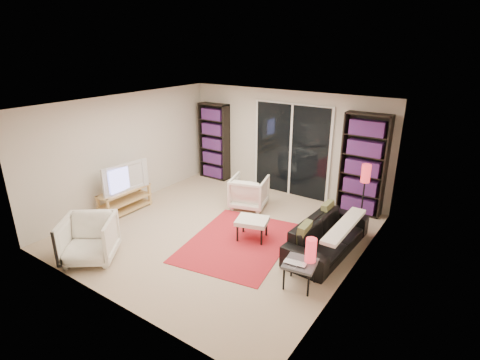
# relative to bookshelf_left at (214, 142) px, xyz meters

# --- Properties ---
(floor) EXTENTS (5.00, 5.00, 0.00)m
(floor) POSITION_rel_bookshelf_left_xyz_m (1.95, -2.33, -0.98)
(floor) COLOR beige
(floor) RESTS_ON ground
(wall_back) EXTENTS (5.00, 0.02, 2.40)m
(wall_back) POSITION_rel_bookshelf_left_xyz_m (1.95, 0.17, 0.22)
(wall_back) COLOR beige
(wall_back) RESTS_ON ground
(wall_front) EXTENTS (5.00, 0.02, 2.40)m
(wall_front) POSITION_rel_bookshelf_left_xyz_m (1.95, -4.83, 0.22)
(wall_front) COLOR beige
(wall_front) RESTS_ON ground
(wall_left) EXTENTS (0.02, 5.00, 2.40)m
(wall_left) POSITION_rel_bookshelf_left_xyz_m (-0.55, -2.33, 0.22)
(wall_left) COLOR beige
(wall_left) RESTS_ON ground
(wall_right) EXTENTS (0.02, 5.00, 2.40)m
(wall_right) POSITION_rel_bookshelf_left_xyz_m (4.45, -2.33, 0.22)
(wall_right) COLOR beige
(wall_right) RESTS_ON ground
(ceiling) EXTENTS (5.00, 5.00, 0.02)m
(ceiling) POSITION_rel_bookshelf_left_xyz_m (1.95, -2.33, 1.42)
(ceiling) COLOR white
(ceiling) RESTS_ON wall_back
(sliding_door) EXTENTS (1.92, 0.08, 2.16)m
(sliding_door) POSITION_rel_bookshelf_left_xyz_m (2.15, 0.13, 0.07)
(sliding_door) COLOR white
(sliding_door) RESTS_ON ground
(bookshelf_left) EXTENTS (0.80, 0.30, 1.95)m
(bookshelf_left) POSITION_rel_bookshelf_left_xyz_m (0.00, 0.00, 0.00)
(bookshelf_left) COLOR black
(bookshelf_left) RESTS_ON ground
(bookshelf_right) EXTENTS (0.90, 0.30, 2.10)m
(bookshelf_right) POSITION_rel_bookshelf_left_xyz_m (3.85, -0.00, 0.07)
(bookshelf_right) COLOR black
(bookshelf_right) RESTS_ON ground
(tv_stand) EXTENTS (0.37, 1.16, 0.50)m
(tv_stand) POSITION_rel_bookshelf_left_xyz_m (-0.24, -2.77, -0.71)
(tv_stand) COLOR #DEBA80
(tv_stand) RESTS_ON floor
(tv) EXTENTS (0.27, 1.04, 0.59)m
(tv) POSITION_rel_bookshelf_left_xyz_m (-0.22, -2.77, -0.18)
(tv) COLOR black
(tv) RESTS_ON tv_stand
(rug) EXTENTS (2.03, 2.51, 0.01)m
(rug) POSITION_rel_bookshelf_left_xyz_m (2.48, -2.49, -0.97)
(rug) COLOR red
(rug) RESTS_ON floor
(sofa) EXTENTS (0.85, 1.97, 0.57)m
(sofa) POSITION_rel_bookshelf_left_xyz_m (3.90, -1.86, -0.69)
(sofa) COLOR black
(sofa) RESTS_ON floor
(armchair_back) EXTENTS (0.92, 0.94, 0.69)m
(armchair_back) POSITION_rel_bookshelf_left_xyz_m (1.79, -1.08, -0.63)
(armchair_back) COLOR white
(armchair_back) RESTS_ON floor
(armchair_front) EXTENTS (1.14, 1.14, 0.75)m
(armchair_front) POSITION_rel_bookshelf_left_xyz_m (0.78, -4.33, -0.60)
(armchair_front) COLOR white
(armchair_front) RESTS_ON floor
(ottoman) EXTENTS (0.67, 0.60, 0.40)m
(ottoman) POSITION_rel_bookshelf_left_xyz_m (2.61, -2.24, -0.63)
(ottoman) COLOR white
(ottoman) RESTS_ON floor
(side_table) EXTENTS (0.52, 0.52, 0.40)m
(side_table) POSITION_rel_bookshelf_left_xyz_m (3.95, -3.04, -0.62)
(side_table) COLOR #48484E
(side_table) RESTS_ON floor
(laptop) EXTENTS (0.35, 0.25, 0.03)m
(laptop) POSITION_rel_bookshelf_left_xyz_m (3.91, -3.17, -0.56)
(laptop) COLOR silver
(laptop) RESTS_ON side_table
(table_lamp) EXTENTS (0.16, 0.16, 0.36)m
(table_lamp) POSITION_rel_bookshelf_left_xyz_m (4.05, -2.92, -0.39)
(table_lamp) COLOR red
(table_lamp) RESTS_ON side_table
(floor_lamp) EXTENTS (0.19, 0.19, 1.27)m
(floor_lamp) POSITION_rel_bookshelf_left_xyz_m (4.09, -0.63, -0.02)
(floor_lamp) COLOR black
(floor_lamp) RESTS_ON floor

